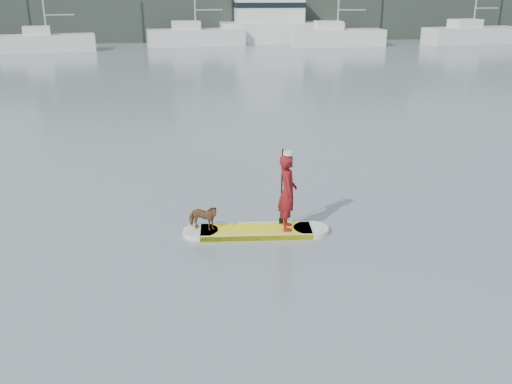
{
  "coord_description": "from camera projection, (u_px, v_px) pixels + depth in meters",
  "views": [
    {
      "loc": [
        -2.56,
        -8.95,
        5.27
      ],
      "look_at": [
        -0.97,
        2.74,
        1.0
      ],
      "focal_mm": 40.0,
      "sensor_mm": 36.0,
      "label": 1
    }
  ],
  "objects": [
    {
      "name": "sailboat_d",
      "position": [
        195.0,
        35.0,
        53.34
      ],
      "size": [
        9.18,
        3.73,
        13.17
      ],
      "rotation": [
        0.0,
        0.0,
        0.11
      ],
      "color": "silver",
      "rests_on": "ground"
    },
    {
      "name": "paddleboard",
      "position": [
        256.0,
        231.0,
        12.87
      ],
      "size": [
        3.29,
        1.01,
        0.12
      ],
      "rotation": [
        0.0,
        0.0,
        -0.08
      ],
      "color": "yellow",
      "rests_on": "ground"
    },
    {
      "name": "sailboat_f",
      "position": [
        472.0,
        33.0,
        55.16
      ],
      "size": [
        9.97,
        4.48,
        14.41
      ],
      "rotation": [
        0.0,
        0.0,
        0.18
      ],
      "color": "silver",
      "rests_on": "ground"
    },
    {
      "name": "sailboat_e",
      "position": [
        336.0,
        36.0,
        52.98
      ],
      "size": [
        8.63,
        2.97,
        12.43
      ],
      "rotation": [
        0.0,
        0.0,
        -0.02
      ],
      "color": "silver",
      "rests_on": "ground"
    },
    {
      "name": "paddler",
      "position": [
        288.0,
        192.0,
        12.59
      ],
      "size": [
        0.47,
        0.67,
        1.72
      ],
      "primitive_type": "imported",
      "rotation": [
        0.0,
        0.0,
        1.47
      ],
      "color": "maroon",
      "rests_on": "paddleboard"
    },
    {
      "name": "white_cap",
      "position": [
        288.0,
        153.0,
        12.29
      ],
      "size": [
        0.22,
        0.22,
        0.07
      ],
      "primitive_type": "cylinder",
      "color": "silver",
      "rests_on": "paddler"
    },
    {
      "name": "dog",
      "position": [
        203.0,
        217.0,
        12.69
      ],
      "size": [
        0.78,
        0.56,
        0.6
      ],
      "primitive_type": "imported",
      "rotation": [
        0.0,
        0.0,
        1.19
      ],
      "color": "#512F1B",
      "rests_on": "paddleboard"
    },
    {
      "name": "shore_mass",
      "position": [
        200.0,
        9.0,
        58.82
      ],
      "size": [
        90.0,
        6.0,
        6.0
      ],
      "primitive_type": "cube",
      "color": "black",
      "rests_on": "ground"
    },
    {
      "name": "sailboat_c",
      "position": [
        47.0,
        42.0,
        48.46
      ],
      "size": [
        8.09,
        3.89,
        11.14
      ],
      "rotation": [
        0.0,
        0.0,
        0.17
      ],
      "color": "silver",
      "rests_on": "ground"
    },
    {
      "name": "motor_yacht_a",
      "position": [
        276.0,
        22.0,
        55.71
      ],
      "size": [
        11.93,
        3.79,
        7.13
      ],
      "rotation": [
        0.0,
        0.0,
        -0.01
      ],
      "color": "silver",
      "rests_on": "ground"
    },
    {
      "name": "paddle",
      "position": [
        282.0,
        196.0,
        12.89
      ],
      "size": [
        0.1,
        0.3,
        2.0
      ],
      "rotation": [
        0.0,
        0.0,
        -0.08
      ],
      "color": "black",
      "rests_on": "ground"
    },
    {
      "name": "ground",
      "position": [
        328.0,
        291.0,
        10.46
      ],
      "size": [
        140.0,
        140.0,
        0.0
      ],
      "primitive_type": "plane",
      "color": "slate",
      "rests_on": "ground"
    }
  ]
}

